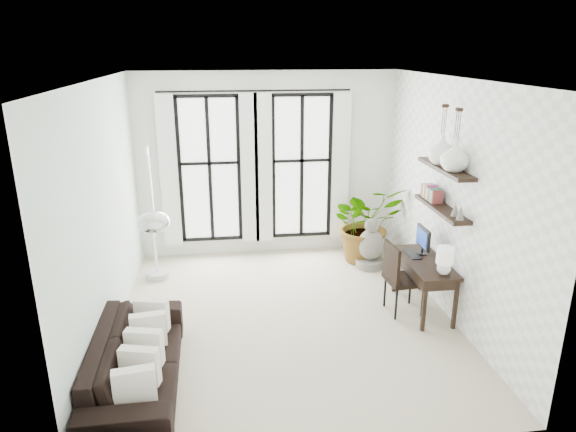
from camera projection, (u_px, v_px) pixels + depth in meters
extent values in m
plane|color=#B8B092|center=(286.00, 318.00, 7.09)|extent=(5.00, 5.00, 0.00)
plane|color=white|center=(285.00, 79.00, 6.09)|extent=(5.00, 5.00, 0.00)
plane|color=silver|center=(105.00, 215.00, 6.31)|extent=(0.00, 5.00, 5.00)
plane|color=white|center=(452.00, 201.00, 6.87)|extent=(0.00, 5.00, 5.00)
plane|color=white|center=(267.00, 165.00, 8.94)|extent=(4.50, 0.00, 4.50)
cube|color=white|center=(210.00, 170.00, 8.81)|extent=(1.00, 0.02, 2.50)
cube|color=white|center=(169.00, 173.00, 8.63)|extent=(0.30, 0.04, 2.60)
cube|color=white|center=(250.00, 170.00, 8.80)|extent=(0.30, 0.04, 2.60)
cube|color=white|center=(302.00, 167.00, 9.01)|extent=(1.00, 0.02, 2.50)
cube|color=white|center=(264.00, 170.00, 8.83)|extent=(0.30, 0.04, 2.60)
cube|color=white|center=(341.00, 168.00, 9.00)|extent=(0.30, 0.04, 2.60)
cylinder|color=black|center=(255.00, 91.00, 8.40)|extent=(3.20, 0.03, 0.03)
cube|color=black|center=(441.00, 208.00, 6.89)|extent=(0.25, 1.30, 0.05)
cube|color=black|center=(445.00, 168.00, 6.71)|extent=(0.25, 1.30, 0.05)
cube|color=#D05734|center=(426.00, 189.00, 7.37)|extent=(0.16, 0.03, 0.18)
cube|color=#373BC3|center=(427.00, 190.00, 7.33)|extent=(0.16, 0.03, 0.18)
cube|color=yellow|center=(429.00, 191.00, 7.28)|extent=(0.16, 0.04, 0.18)
cube|color=green|center=(430.00, 192.00, 7.24)|extent=(0.16, 0.04, 0.18)
cube|color=#BD52C0|center=(431.00, 193.00, 7.20)|extent=(0.16, 0.04, 0.18)
cube|color=yellow|center=(432.00, 194.00, 7.16)|extent=(0.16, 0.04, 0.18)
cube|color=#444444|center=(434.00, 195.00, 7.11)|extent=(0.16, 0.04, 0.18)
cube|color=teal|center=(435.00, 195.00, 7.07)|extent=(0.16, 0.04, 0.18)
cube|color=tan|center=(436.00, 196.00, 7.03)|extent=(0.16, 0.04, 0.18)
cube|color=brown|center=(438.00, 197.00, 6.99)|extent=(0.16, 0.04, 0.18)
cone|color=gray|center=(455.00, 209.00, 6.47)|extent=(0.10, 0.10, 0.18)
cone|color=gray|center=(461.00, 213.00, 6.33)|extent=(0.10, 0.10, 0.18)
imported|color=black|center=(136.00, 361.00, 5.55)|extent=(0.92, 2.27, 0.66)
cube|color=white|center=(135.00, 388.00, 4.85)|extent=(0.40, 0.12, 0.40)
cube|color=white|center=(140.00, 366.00, 5.18)|extent=(0.40, 0.12, 0.40)
cube|color=white|center=(144.00, 347.00, 5.51)|extent=(0.40, 0.12, 0.40)
cube|color=white|center=(149.00, 330.00, 5.84)|extent=(0.40, 0.12, 0.40)
cube|color=white|center=(152.00, 315.00, 6.17)|extent=(0.40, 0.12, 0.40)
imported|color=#2D7228|center=(366.00, 223.00, 8.82)|extent=(1.41, 1.28, 1.36)
cube|color=black|center=(425.00, 262.00, 7.11)|extent=(0.53, 1.26, 0.04)
cube|color=black|center=(423.00, 268.00, 7.13)|extent=(0.48, 1.20, 0.12)
cube|color=black|center=(424.00, 307.00, 6.65)|extent=(0.05, 0.05, 0.70)
cube|color=black|center=(455.00, 305.00, 6.70)|extent=(0.05, 0.05, 0.70)
cube|color=black|center=(395.00, 270.00, 7.75)|extent=(0.05, 0.05, 0.70)
cube|color=black|center=(422.00, 268.00, 7.80)|extent=(0.05, 0.05, 0.70)
cube|color=black|center=(423.00, 238.00, 7.26)|extent=(0.04, 0.42, 0.30)
cube|color=navy|center=(422.00, 238.00, 7.26)|extent=(0.00, 0.36, 0.24)
cube|color=black|center=(412.00, 254.00, 7.32)|extent=(0.15, 0.40, 0.02)
sphere|color=silver|center=(444.00, 269.00, 6.63)|extent=(0.18, 0.18, 0.18)
cylinder|color=white|center=(445.00, 255.00, 6.57)|extent=(0.22, 0.22, 0.22)
cube|color=black|center=(405.00, 280.00, 7.12)|extent=(0.53, 0.53, 0.05)
cube|color=black|center=(391.00, 263.00, 6.99)|extent=(0.09, 0.49, 0.54)
cylinder|color=black|center=(394.00, 304.00, 7.00)|extent=(0.03, 0.03, 0.45)
cylinder|color=black|center=(422.00, 302.00, 7.05)|extent=(0.03, 0.03, 0.45)
cylinder|color=black|center=(386.00, 291.00, 7.36)|extent=(0.03, 0.03, 0.45)
cylinder|color=black|center=(412.00, 290.00, 7.41)|extent=(0.03, 0.03, 0.45)
cylinder|color=silver|center=(157.00, 275.00, 8.32)|extent=(0.37, 0.37, 0.10)
cylinder|color=silver|center=(155.00, 245.00, 8.16)|extent=(0.04, 0.04, 1.02)
ellipsoid|color=silver|center=(153.00, 222.00, 5.14)|extent=(0.33, 0.33, 0.21)
cylinder|color=gray|center=(370.00, 263.00, 8.71)|extent=(0.48, 0.48, 0.14)
ellipsoid|color=gray|center=(371.00, 245.00, 8.61)|extent=(0.43, 0.43, 0.53)
sphere|color=gray|center=(372.00, 226.00, 8.50)|extent=(0.24, 0.24, 0.24)
imported|color=white|center=(455.00, 156.00, 6.41)|extent=(0.37, 0.37, 0.38)
imported|color=white|center=(442.00, 150.00, 6.79)|extent=(0.37, 0.37, 0.38)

